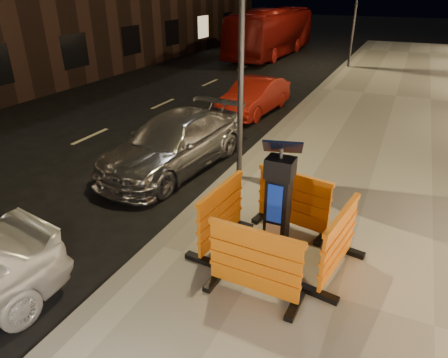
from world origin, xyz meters
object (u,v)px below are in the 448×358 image
at_px(car_red, 254,113).
at_px(barrier_bldgside, 338,244).
at_px(car_silver, 175,167).
at_px(barrier_back, 293,201).
at_px(barrier_kerbside, 221,215).
at_px(bus_doubledecker, 271,55).
at_px(barrier_front, 254,263).
at_px(parking_kiosk, 278,205).

bearing_deg(car_red, barrier_bldgside, -56.31).
bearing_deg(barrier_bldgside, car_silver, 68.21).
relative_size(barrier_back, barrier_kerbside, 1.00).
bearing_deg(bus_doubledecker, car_red, -73.00).
bearing_deg(car_silver, bus_doubledecker, 107.24).
bearing_deg(barrier_bldgside, barrier_back, 54.11).
bearing_deg(bus_doubledecker, barrier_back, -69.34).
bearing_deg(barrier_bldgside, car_red, 37.81).
xyz_separation_m(barrier_front, barrier_kerbside, (-0.95, 0.95, 0.00)).
height_order(barrier_kerbside, barrier_bldgside, same).
bearing_deg(bus_doubledecker, parking_kiosk, -70.20).
distance_m(barrier_back, barrier_bldgside, 1.34).
bearing_deg(barrier_bldgside, barrier_front, 144.11).
relative_size(parking_kiosk, bus_doubledecker, 0.19).
bearing_deg(barrier_kerbside, car_silver, 48.56).
bearing_deg(barrier_bldgside, barrier_kerbside, 99.11).
xyz_separation_m(barrier_front, barrier_bldgside, (0.95, 0.95, 0.00)).
distance_m(parking_kiosk, barrier_bldgside, 1.04).
xyz_separation_m(barrier_back, car_silver, (-3.44, 1.68, -0.69)).
relative_size(barrier_back, barrier_bldgside, 1.00).
height_order(parking_kiosk, car_red, parking_kiosk).
bearing_deg(car_silver, barrier_bldgside, -24.81).
distance_m(parking_kiosk, barrier_back, 1.04).
xyz_separation_m(barrier_front, barrier_back, (0.00, 1.90, 0.00)).
height_order(car_silver, bus_doubledecker, bus_doubledecker).
distance_m(barrier_kerbside, car_silver, 3.68).
xyz_separation_m(barrier_kerbside, bus_doubledecker, (-5.94, 20.17, -0.69)).
relative_size(barrier_front, barrier_bldgside, 1.00).
distance_m(car_silver, bus_doubledecker, 17.88).
height_order(parking_kiosk, barrier_back, parking_kiosk).
distance_m(barrier_bldgside, car_red, 8.96).
xyz_separation_m(barrier_back, bus_doubledecker, (-6.89, 19.22, -0.69)).
xyz_separation_m(car_red, bus_doubledecker, (-3.55, 12.33, 0.00)).
distance_m(barrier_back, bus_doubledecker, 20.43).
bearing_deg(parking_kiosk, barrier_back, 97.11).
relative_size(barrier_front, car_silver, 0.31).
relative_size(parking_kiosk, car_red, 0.54).
height_order(parking_kiosk, bus_doubledecker, parking_kiosk).
xyz_separation_m(barrier_front, car_silver, (-3.44, 3.58, -0.69)).
height_order(barrier_kerbside, bus_doubledecker, bus_doubledecker).
bearing_deg(car_silver, barrier_front, -40.03).
xyz_separation_m(car_silver, car_red, (0.10, 5.21, 0.00)).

